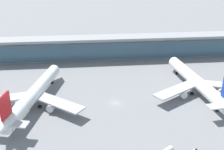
{
  "coord_description": "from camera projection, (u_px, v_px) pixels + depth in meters",
  "views": [
    {
      "loc": [
        -12.88,
        -112.59,
        63.39
      ],
      "look_at": [
        0.0,
        14.08,
        8.13
      ],
      "focal_mm": 44.74,
      "sensor_mm": 36.0,
      "label": 1
    }
  ],
  "objects": [
    {
      "name": "terminal_building",
      "position": [
        105.0,
        47.0,
        181.25
      ],
      "size": [
        202.15,
        12.8,
        15.2
      ],
      "color": "#B2ADA3",
      "rests_on": "ground"
    },
    {
      "name": "ground_plane",
      "position": [
        115.0,
        103.0,
        129.18
      ],
      "size": [
        1200.0,
        1200.0,
        0.0
      ],
      "primitive_type": "plane",
      "color": "slate"
    },
    {
      "name": "service_truck_under_wing_red",
      "position": [
        10.0,
        123.0,
        112.24
      ],
      "size": [
        3.33,
        2.99,
        2.05
      ],
      "color": "#B21E1E",
      "rests_on": "ground"
    },
    {
      "name": "airliner_left_stand",
      "position": [
        33.0,
        95.0,
        124.89
      ],
      "size": [
        49.61,
        65.6,
        17.67
      ],
      "color": "white",
      "rests_on": "ground"
    },
    {
      "name": "airliner_centre_stand",
      "position": [
        198.0,
        82.0,
        136.79
      ],
      "size": [
        50.79,
        66.39,
        17.67
      ],
      "color": "white",
      "rests_on": "ground"
    },
    {
      "name": "service_truck_mid_apron_blue",
      "position": [
        216.0,
        108.0,
        122.99
      ],
      "size": [
        3.06,
        3.32,
        2.05
      ],
      "color": "#234C9E",
      "rests_on": "ground"
    }
  ]
}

